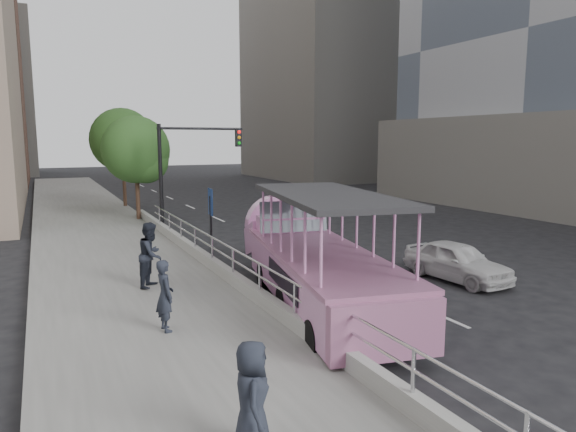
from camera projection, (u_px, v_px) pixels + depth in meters
name	position (u px, v px, depth m)	size (l,w,h in m)	color
ground	(361.00, 298.00, 14.57)	(160.00, 160.00, 0.00)	black
sidewalk	(106.00, 246.00, 20.96)	(5.50, 80.00, 0.30)	gray
kerb_wall	(233.00, 278.00, 14.93)	(0.24, 30.00, 0.36)	#AFB0AA
guardrail	(233.00, 256.00, 14.83)	(0.07, 22.00, 0.71)	silver
duck_boat	(311.00, 260.00, 14.13)	(4.12, 9.80, 3.17)	black
car	(457.00, 261.00, 16.37)	(1.48, 3.68, 1.25)	silver
pedestrian_near	(165.00, 295.00, 11.19)	(0.58, 0.38, 1.59)	#202530
pedestrian_mid	(151.00, 255.00, 14.57)	(0.90, 0.70, 1.86)	#202530
pedestrian_far	(252.00, 398.00, 6.77)	(0.76, 0.50, 1.56)	#202530
parking_sign	(211.00, 219.00, 17.59)	(0.09, 0.64, 2.82)	black
traffic_signal	(185.00, 160.00, 24.44)	(4.20, 0.32, 5.20)	black
street_tree_near	(138.00, 152.00, 26.76)	(3.52, 3.52, 5.72)	#3D261B
street_tree_far	(124.00, 142.00, 32.11)	(3.97, 3.97, 6.45)	#3D261B
midrise_stone_a	(348.00, 42.00, 60.83)	(20.00, 20.00, 32.00)	slate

